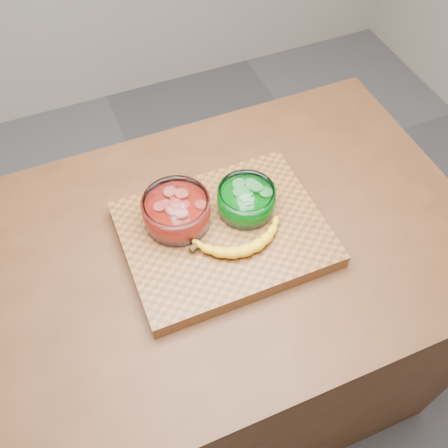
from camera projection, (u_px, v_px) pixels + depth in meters
name	position (u px, v px, depth m)	size (l,w,h in m)	color
ground	(224.00, 375.00, 1.88)	(3.50, 3.50, 0.00)	#58585C
counter	(224.00, 323.00, 1.52)	(1.20, 0.80, 0.90)	#4F2C17
cutting_board	(224.00, 234.00, 1.14)	(0.45, 0.35, 0.04)	brown
bowl_red	(177.00, 211.00, 1.11)	(0.15, 0.15, 0.07)	white
bowl_green	(246.00, 200.00, 1.14)	(0.13, 0.13, 0.06)	white
banana	(241.00, 240.00, 1.09)	(0.24, 0.11, 0.03)	gold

